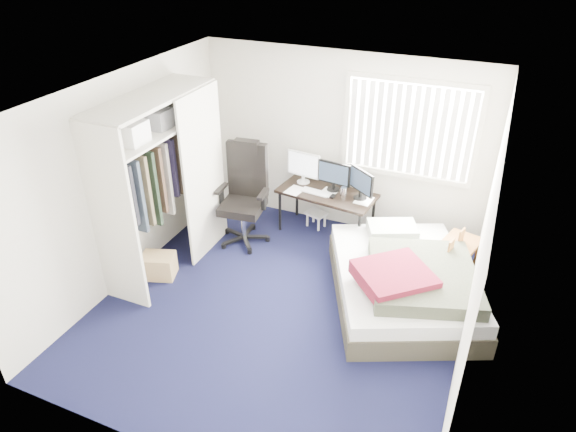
# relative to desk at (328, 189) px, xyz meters

# --- Properties ---
(ground) EXTENTS (4.20, 4.20, 0.00)m
(ground) POSITION_rel_desk_xyz_m (0.05, -1.76, -0.70)
(ground) COLOR black
(ground) RESTS_ON ground
(room_shell) EXTENTS (4.20, 4.20, 4.20)m
(room_shell) POSITION_rel_desk_xyz_m (0.05, -1.76, 0.81)
(room_shell) COLOR silver
(room_shell) RESTS_ON ground
(window_assembly) EXTENTS (1.72, 0.09, 1.32)m
(window_assembly) POSITION_rel_desk_xyz_m (0.95, 0.29, 0.90)
(window_assembly) COLOR white
(window_assembly) RESTS_ON ground
(closet) EXTENTS (0.64, 1.84, 2.22)m
(closet) POSITION_rel_desk_xyz_m (-1.62, -1.49, 0.65)
(closet) COLOR beige
(closet) RESTS_ON ground
(desk) EXTENTS (1.41, 0.78, 1.12)m
(desk) POSITION_rel_desk_xyz_m (0.00, 0.00, 0.00)
(desk) COLOR black
(desk) RESTS_ON ground
(office_chair) EXTENTS (0.74, 0.74, 1.41)m
(office_chair) POSITION_rel_desk_xyz_m (-0.99, -0.58, -0.16)
(office_chair) COLOR black
(office_chair) RESTS_ON ground
(footstool) EXTENTS (0.34, 0.30, 0.23)m
(footstool) POSITION_rel_desk_xyz_m (-0.19, 0.09, -0.53)
(footstool) COLOR white
(footstool) RESTS_ON ground
(nightstand) EXTENTS (0.60, 0.87, 0.72)m
(nightstand) POSITION_rel_desk_xyz_m (1.80, -0.53, -0.22)
(nightstand) COLOR brown
(nightstand) RESTS_ON ground
(bed) EXTENTS (2.21, 2.46, 0.66)m
(bed) POSITION_rel_desk_xyz_m (1.33, -1.09, -0.42)
(bed) COLOR #3A3629
(bed) RESTS_ON ground
(pine_box) EXTENTS (0.47, 0.41, 0.30)m
(pine_box) POSITION_rel_desk_xyz_m (-1.60, -1.80, -0.55)
(pine_box) COLOR tan
(pine_box) RESTS_ON ground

